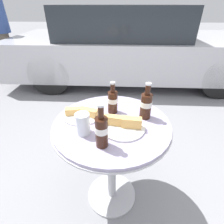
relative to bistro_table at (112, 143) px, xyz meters
name	(u,v)px	position (x,y,z in m)	size (l,w,h in m)	color
ground_plane	(112,195)	(0.00, 0.00, -0.57)	(30.00, 30.00, 0.00)	gray
bistro_table	(112,143)	(0.00, 0.00, 0.00)	(0.71, 0.71, 0.73)	#B7B7BC
cola_bottle_left	(146,105)	(0.20, 0.07, 0.25)	(0.07, 0.07, 0.23)	#33190F
cola_bottle_right	(112,101)	(0.00, 0.12, 0.24)	(0.06, 0.06, 0.21)	#33190F
cola_bottle_center	(102,130)	(-0.04, -0.20, 0.26)	(0.06, 0.06, 0.24)	#33190F
drinking_glass	(83,125)	(-0.15, -0.11, 0.22)	(0.08, 0.08, 0.12)	#C68923
lunch_plate_near	(82,113)	(-0.19, 0.06, 0.18)	(0.25, 0.25, 0.06)	white
lunch_plate_far	(123,125)	(0.07, -0.05, 0.18)	(0.25, 0.25, 0.07)	white
parked_car	(130,46)	(0.21, 2.69, 0.06)	(4.47, 1.85, 1.31)	#B7B7BC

